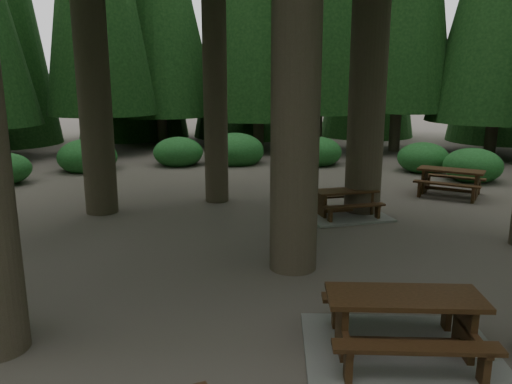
# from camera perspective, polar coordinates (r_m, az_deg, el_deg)

# --- Properties ---
(ground) EXTENTS (80.00, 80.00, 0.00)m
(ground) POSITION_cam_1_polar(r_m,az_deg,el_deg) (9.05, -0.97, -8.87)
(ground) COLOR #524B43
(ground) RESTS_ON ground
(picnic_table_a) EXTENTS (2.52, 2.13, 0.81)m
(picnic_table_a) POSITION_cam_1_polar(r_m,az_deg,el_deg) (6.63, 16.37, -15.38)
(picnic_table_a) COLOR gray
(picnic_table_a) RESTS_ON ground
(picnic_table_c) EXTENTS (2.42, 2.22, 0.67)m
(picnic_table_c) POSITION_cam_1_polar(r_m,az_deg,el_deg) (12.54, 10.14, -1.79)
(picnic_table_c) COLOR gray
(picnic_table_c) RESTS_ON ground
(picnic_table_d) EXTENTS (2.22, 2.04, 0.78)m
(picnic_table_d) POSITION_cam_1_polar(r_m,az_deg,el_deg) (15.49, 21.32, 1.48)
(picnic_table_d) COLOR #352010
(picnic_table_d) RESTS_ON ground
(shrub_ring) EXTENTS (23.86, 24.64, 1.49)m
(shrub_ring) POSITION_cam_1_polar(r_m,az_deg,el_deg) (9.56, 3.81, -5.13)
(shrub_ring) COLOR #205E22
(shrub_ring) RESTS_ON ground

